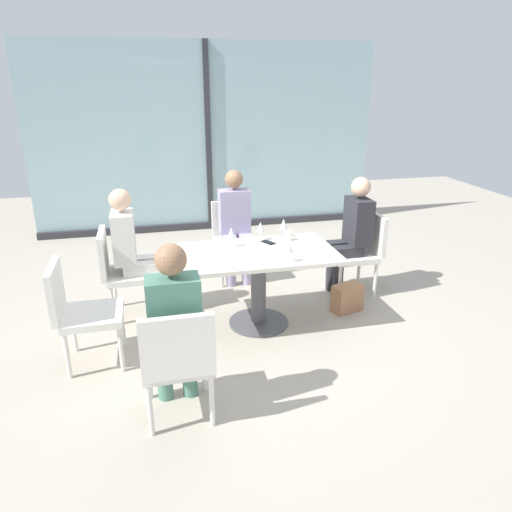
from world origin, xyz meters
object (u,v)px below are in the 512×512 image
at_px(wine_glass_0, 231,233).
at_px(cell_phone_on_table, 268,242).
at_px(chair_far_right, 360,248).
at_px(person_far_right, 352,231).
at_px(chair_front_left, 178,358).
at_px(chair_side_end, 79,308).
at_px(dining_table_main, 258,270).
at_px(person_far_left, 131,247).
at_px(handbag_0, 347,298).
at_px(chair_near_window, 234,235).
at_px(coffee_cup, 288,236).
at_px(person_near_window, 235,221).
at_px(wine_glass_2, 289,247).
at_px(person_front_left, 174,322).
at_px(chair_far_left, 121,268).
at_px(wine_glass_3, 284,224).
at_px(wine_glass_1, 260,227).

xyz_separation_m(wine_glass_0, cell_phone_on_table, (0.36, 0.03, -0.13)).
distance_m(chair_far_right, person_far_right, 0.23).
height_order(chair_far_right, chair_front_left, same).
relative_size(chair_far_right, chair_side_end, 1.00).
xyz_separation_m(dining_table_main, person_far_left, (-1.12, 0.48, 0.15)).
bearing_deg(handbag_0, chair_near_window, 110.69).
relative_size(chair_front_left, coffee_cup, 9.67).
distance_m(person_near_window, person_far_left, 1.29).
height_order(wine_glass_2, handbag_0, wine_glass_2).
height_order(chair_front_left, cell_phone_on_table, chair_front_left).
xyz_separation_m(chair_side_end, coffee_cup, (1.88, 0.56, 0.28)).
relative_size(coffee_cup, cell_phone_on_table, 0.62).
relative_size(chair_near_window, wine_glass_2, 4.70).
relative_size(wine_glass_2, cell_phone_on_table, 1.28).
bearing_deg(person_far_right, chair_far_right, -0.00).
bearing_deg(chair_front_left, person_front_left, 90.00).
bearing_deg(chair_far_left, cell_phone_on_table, -10.82).
bearing_deg(chair_near_window, person_near_window, -90.00).
distance_m(wine_glass_3, coffee_cup, 0.14).
bearing_deg(chair_near_window, chair_far_left, -149.18).
bearing_deg(person_far_left, chair_near_window, 33.21).
relative_size(person_front_left, wine_glass_3, 6.81).
height_order(person_front_left, wine_glass_3, person_front_left).
height_order(chair_far_left, person_far_right, person_far_right).
relative_size(person_far_left, wine_glass_2, 6.81).
bearing_deg(cell_phone_on_table, chair_far_left, 139.42).
height_order(chair_near_window, chair_side_end, same).
relative_size(chair_side_end, wine_glass_2, 4.70).
distance_m(chair_far_right, chair_near_window, 1.43).
distance_m(chair_near_window, person_far_left, 1.36).
bearing_deg(handbag_0, wine_glass_3, 135.17).
distance_m(wine_glass_1, coffee_cup, 0.28).
xyz_separation_m(chair_far_left, wine_glass_0, (1.02, -0.30, 0.37)).
distance_m(chair_far_left, chair_side_end, 0.85).
height_order(dining_table_main, person_front_left, person_front_left).
bearing_deg(dining_table_main, wine_glass_0, 139.61).
xyz_separation_m(chair_near_window, chair_far_left, (-1.23, -0.74, 0.00)).
bearing_deg(coffee_cup, chair_far_right, 14.96).
height_order(dining_table_main, person_far_left, person_far_left).
height_order(chair_far_left, wine_glass_0, wine_glass_0).
xyz_separation_m(person_far_right, person_far_left, (-2.25, 0.00, 0.00)).
distance_m(chair_side_end, wine_glass_1, 1.78).
bearing_deg(person_front_left, dining_table_main, 53.01).
distance_m(chair_far_left, wine_glass_1, 1.38).
relative_size(wine_glass_1, cell_phone_on_table, 1.28).
relative_size(wine_glass_3, coffee_cup, 2.06).
bearing_deg(dining_table_main, coffee_cup, 34.70).
xyz_separation_m(person_near_window, wine_glass_2, (0.19, -1.41, 0.16)).
distance_m(chair_side_end, person_far_right, 2.78).
xyz_separation_m(chair_far_left, wine_glass_1, (1.32, -0.17, 0.37)).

